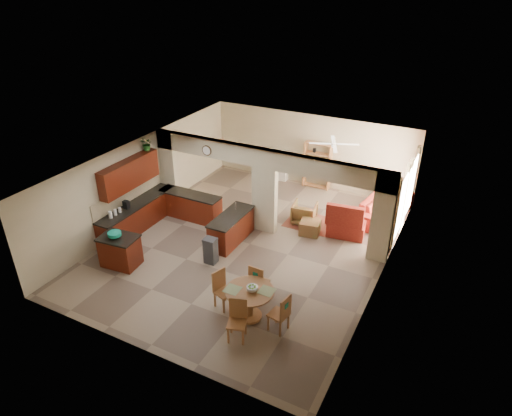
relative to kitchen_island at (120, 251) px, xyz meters
The scene contains 39 objects.
floor 3.88m from the kitchen_island, 43.70° to the left, with size 10.00×10.00×0.00m, color #836F5A.
ceiling 4.50m from the kitchen_island, 43.70° to the left, with size 10.00×10.00×0.00m, color white.
wall_back 8.20m from the kitchen_island, 70.03° to the left, with size 8.00×8.00×0.00m, color #CAB793.
wall_front 3.76m from the kitchen_island, 40.05° to the right, with size 8.00×8.00×0.00m, color #CAB793.
wall_left 3.07m from the kitchen_island, 114.57° to the left, with size 10.00×10.00×0.00m, color #CAB793.
wall_right 7.35m from the kitchen_island, 21.41° to the left, with size 10.00×10.00×0.00m, color #CAB793.
partition_left_pier 3.89m from the kitchen_island, 104.05° to the left, with size 0.60×0.25×2.80m, color #CAB793.
partition_center_pier 4.64m from the kitchen_island, 52.74° to the left, with size 0.80×0.25×2.20m, color #CAB793.
partition_right_pier 7.50m from the kitchen_island, 29.44° to the left, with size 0.60×0.25×2.80m, color #CAB793.
partition_header 5.03m from the kitchen_island, 52.74° to the left, with size 8.00×0.25×0.60m, color #CAB793.
kitchen_counter 2.46m from the kitchen_island, 101.18° to the left, with size 2.52×3.29×1.48m.
upper_cabinets 2.58m from the kitchen_island, 119.12° to the left, with size 0.35×2.40×0.90m, color #481908.
peninsula 3.36m from the kitchen_island, 49.39° to the left, with size 0.70×1.85×0.91m.
wall_clock 4.11m from the kitchen_island, 77.41° to the left, with size 0.34×0.34×0.03m, color #4C3519.
rug 6.22m from the kitchen_island, 50.07° to the left, with size 1.60×1.30×0.01m, color brown.
fireplace 7.59m from the kitchen_island, 81.02° to the left, with size 1.60×0.35×1.20m.
shelving_unit 8.12m from the kitchen_island, 67.27° to the left, with size 1.00×0.32×1.80m, color #975934.
window_a 8.41m from the kitchen_island, 36.29° to the left, with size 0.02×0.90×1.90m, color white.
window_b 9.51m from the kitchen_island, 44.60° to the left, with size 0.02×0.90×1.90m, color white.
glazed_door 8.93m from the kitchen_island, 40.70° to the left, with size 0.02×0.70×2.10m, color white.
drape_a_left 8.04m from the kitchen_island, 33.00° to the left, with size 0.10×0.28×2.30m, color #3E1D18.
drape_a_right 8.75m from the kitchen_island, 39.63° to the left, with size 0.10×0.28×2.30m, color #3E1D18.
drape_b_left 9.07m from the kitchen_island, 42.07° to the left, with size 0.10×0.28×2.30m, color #3E1D18.
drape_b_right 9.92m from the kitchen_island, 47.24° to the left, with size 0.10×0.28×2.30m, color #3E1D18.
ceiling_fan 7.40m from the kitchen_island, 52.88° to the left, with size 1.00×1.00×0.10m, color white.
kitchen_island is the anchor object (origin of this frame).
teal_bowl 0.55m from the kitchen_island, 127.77° to the right, with size 0.37×0.37×0.17m, color #13866C.
trash_can 2.58m from the kitchen_island, 29.70° to the left, with size 0.35×0.29×0.73m, color #2E2E30.
dining_table 4.34m from the kitchen_island, ahead, with size 1.19×1.19×0.81m.
fruit_bowl 4.43m from the kitchen_island, ahead, with size 0.28×0.28×0.15m, color #5EB126.
sofa 8.75m from the kitchen_island, 45.97° to the left, with size 1.07×2.73×0.80m, color maroon.
chaise 7.02m from the kitchen_island, 41.66° to the left, with size 1.16×0.95×0.47m, color maroon.
armchair 6.01m from the kitchen_island, 51.25° to the left, with size 0.76×0.78×0.71m, color maroon.
ottoman 5.89m from the kitchen_island, 44.45° to the left, with size 0.62×0.62×0.45m, color maroon.
plant 3.68m from the kitchen_island, 110.14° to the left, with size 0.39×0.34×0.43m, color #1E5516.
chair_north 4.21m from the kitchen_island, ahead, with size 0.44×0.44×1.02m.
chair_east 5.24m from the kitchen_island, ahead, with size 0.49×0.49×1.02m.
chair_south 4.51m from the kitchen_island, 12.62° to the right, with size 0.53×0.53×1.02m.
chair_west 3.51m from the kitchen_island, ahead, with size 0.53×0.53×1.02m.
Camera 1 is at (5.66, -10.56, 7.67)m, focal length 32.00 mm.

